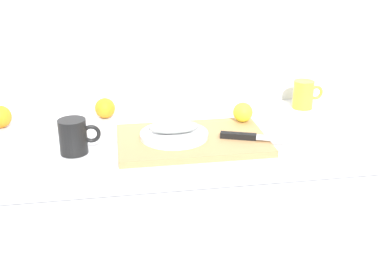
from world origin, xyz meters
TOP-DOWN VIEW (x-y plane):
  - back_wall at (0.00, 0.33)m, footprint 3.20×0.05m
  - kitchen_counter at (0.00, 0.00)m, footprint 2.00×0.60m
  - cutting_board at (-0.05, -0.07)m, footprint 0.46×0.30m
  - white_plate at (-0.10, -0.07)m, footprint 0.21×0.21m
  - fish_fillet at (-0.10, -0.07)m, footprint 0.16×0.07m
  - chef_knife at (0.14, -0.13)m, footprint 0.28×0.13m
  - lemon_0 at (0.14, 0.03)m, footprint 0.07×0.07m
  - coffee_mug_1 at (-0.40, -0.09)m, footprint 0.12×0.08m
  - coffee_mug_2 at (0.42, 0.19)m, footprint 0.12×0.08m
  - orange_0 at (-0.31, 0.20)m, footprint 0.07×0.07m
  - orange_1 at (-0.66, 0.16)m, footprint 0.08×0.08m

SIDE VIEW (x-z plane):
  - kitchen_counter at x=0.00m, z-range 0.00..0.90m
  - cutting_board at x=-0.05m, z-range 0.90..0.92m
  - white_plate at x=-0.10m, z-range 0.92..0.93m
  - chef_knife at x=0.14m, z-range 0.92..0.94m
  - orange_0 at x=-0.31m, z-range 0.90..0.97m
  - orange_1 at x=-0.66m, z-range 0.90..0.98m
  - coffee_mug_1 at x=-0.40m, z-range 0.90..1.01m
  - coffee_mug_2 at x=0.42m, z-range 0.90..1.01m
  - fish_fillet at x=-0.10m, z-range 0.94..0.97m
  - lemon_0 at x=0.14m, z-range 0.92..0.99m
  - back_wall at x=0.00m, z-range 0.00..2.50m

